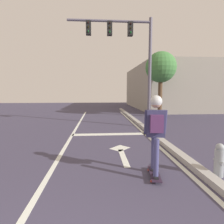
# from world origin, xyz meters

# --- Properties ---
(lane_line_center) EXTENTS (0.12, 20.00, 0.01)m
(lane_line_center) POSITION_xyz_m (-0.27, 6.00, 0.00)
(lane_line_center) COLOR silver
(lane_line_center) RESTS_ON ground
(lane_line_curbside) EXTENTS (0.12, 20.00, 0.01)m
(lane_line_curbside) POSITION_xyz_m (2.86, 6.00, 0.00)
(lane_line_curbside) COLOR silver
(lane_line_curbside) RESTS_ON ground
(stop_bar) EXTENTS (3.28, 0.40, 0.01)m
(stop_bar) POSITION_xyz_m (1.37, 7.29, 0.00)
(stop_bar) COLOR silver
(stop_bar) RESTS_ON ground
(lane_arrow_stem) EXTENTS (0.16, 1.40, 0.01)m
(lane_arrow_stem) POSITION_xyz_m (1.54, 4.46, 0.00)
(lane_arrow_stem) COLOR silver
(lane_arrow_stem) RESTS_ON ground
(lane_arrow_head) EXTENTS (0.71, 0.71, 0.01)m
(lane_arrow_head) POSITION_xyz_m (1.54, 5.31, 0.00)
(lane_arrow_head) COLOR silver
(lane_arrow_head) RESTS_ON ground
(curb_strip) EXTENTS (0.24, 24.00, 0.14)m
(curb_strip) POSITION_xyz_m (3.11, 6.00, 0.07)
(curb_strip) COLOR #A3A19C
(curb_strip) RESTS_ON ground
(skateboard) EXTENTS (0.33, 0.83, 0.08)m
(skateboard) POSITION_xyz_m (2.04, 3.26, 0.06)
(skateboard) COLOR #291B2E
(skateboard) RESTS_ON ground
(skater) EXTENTS (0.46, 0.63, 1.68)m
(skater) POSITION_xyz_m (2.04, 3.24, 1.15)
(skater) COLOR #444479
(skater) RESTS_ON skateboard
(traffic_signal_mast) EXTENTS (4.13, 0.34, 5.43)m
(traffic_signal_mast) POSITION_xyz_m (2.28, 8.79, 4.01)
(traffic_signal_mast) COLOR #5B5667
(traffic_signal_mast) RESTS_ON ground
(fire_hydrant) EXTENTS (0.20, 0.30, 0.73)m
(fire_hydrant) POSITION_xyz_m (3.44, 3.16, 0.36)
(fire_hydrant) COLOR #979EA2
(fire_hydrant) RESTS_ON ground
(roadside_tree) EXTENTS (2.16, 2.16, 4.63)m
(roadside_tree) POSITION_xyz_m (5.29, 12.51, 3.49)
(roadside_tree) COLOR brown
(roadside_tree) RESTS_ON ground
(building_block) EXTENTS (8.36, 12.47, 4.52)m
(building_block) POSITION_xyz_m (9.19, 19.95, 2.26)
(building_block) COLOR gray
(building_block) RESTS_ON ground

